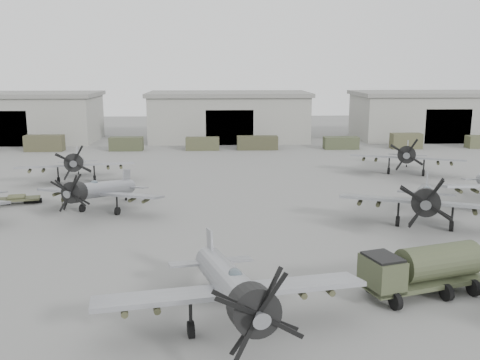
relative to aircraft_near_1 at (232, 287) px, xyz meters
The scene contains 17 objects.
ground 11.34m from the aircraft_near_1, 80.92° to the left, with size 220.00×220.00×0.00m, color slate.
hangar_left 81.42m from the aircraft_near_1, 116.45° to the left, with size 29.00×14.80×8.70m.
hangar_center 72.93m from the aircraft_near_1, 88.63° to the left, with size 29.00×14.80×8.70m.
hangar_right 83.04m from the aircraft_near_1, 61.39° to the left, with size 29.00×14.80×8.70m.
support_truck_1 67.04m from the aircraft_near_1, 114.65° to the left, with size 6.00×2.20×2.53m, color #403E29.
support_truck_2 62.76m from the aircraft_near_1, 103.85° to the left, with size 5.30×2.20×2.15m, color #393D28.
support_truck_3 61.00m from the aircraft_near_1, 92.63° to the left, with size 5.39×2.20×2.03m, color #41422B.
support_truck_4 61.24m from the aircraft_near_1, 84.30° to the left, with size 6.58×2.20×2.18m, color #393925.
support_truck_5 64.08m from the aircraft_near_1, 71.99° to the left, with size 5.61×2.20×1.99m, color #3A402A.
support_truck_6 68.20m from the aircraft_near_1, 63.31° to the left, with size 4.93×2.20×2.49m, color #46462E.
aircraft_near_1 is the anchor object (origin of this frame).
aircraft_mid_1 25.78m from the aircraft_near_1, 116.50° to the left, with size 12.03×10.84×4.84m.
aircraft_mid_2 23.76m from the aircraft_near_1, 45.88° to the left, with size 13.89×12.56×5.64m.
aircraft_far_0 40.03m from the aircraft_near_1, 114.83° to the left, with size 13.40×12.06×5.32m.
aircraft_far_1 45.38m from the aircraft_near_1, 59.72° to the left, with size 13.57×12.25×5.48m.
fuel_tanker 12.16m from the aircraft_near_1, 20.56° to the left, with size 8.03×5.04×2.94m.
ground_crew 30.81m from the aircraft_near_1, 120.57° to the left, with size 0.64×0.42×1.77m, color #43442C.
Camera 1 is at (-2.54, -35.78, 13.27)m, focal length 40.00 mm.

